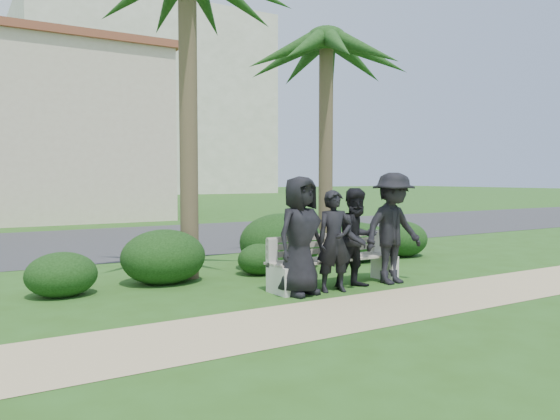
# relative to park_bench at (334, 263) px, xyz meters

# --- Properties ---
(ground) EXTENTS (160.00, 160.00, 0.00)m
(ground) POSITION_rel_park_bench_xyz_m (-0.36, 0.27, -0.37)
(ground) COLOR #284F16
(ground) RESTS_ON ground
(footpath) EXTENTS (30.00, 1.60, 0.01)m
(footpath) POSITION_rel_park_bench_xyz_m (-0.36, -1.53, -0.37)
(footpath) COLOR tan
(footpath) RESTS_ON ground
(asphalt_street) EXTENTS (160.00, 8.00, 0.01)m
(asphalt_street) POSITION_rel_park_bench_xyz_m (-0.36, 8.27, -0.37)
(asphalt_street) COLOR #2D2D30
(asphalt_street) RESTS_ON ground
(stucco_bldg_right) EXTENTS (8.40, 8.40, 7.30)m
(stucco_bldg_right) POSITION_rel_park_bench_xyz_m (-1.36, 18.27, 3.29)
(stucco_bldg_right) COLOR beige
(stucco_bldg_right) RESTS_ON ground
(hotel_tower) EXTENTS (26.00, 18.00, 37.30)m
(hotel_tower) POSITION_rel_park_bench_xyz_m (13.64, 55.27, 13.04)
(hotel_tower) COLOR beige
(hotel_tower) RESTS_ON ground
(park_bench) EXTENTS (2.37, 0.63, 0.82)m
(park_bench) POSITION_rel_park_bench_xyz_m (0.00, 0.00, 0.00)
(park_bench) COLOR gray
(park_bench) RESTS_ON ground
(man_a) EXTENTS (0.99, 0.75, 1.80)m
(man_a) POSITION_rel_park_bench_xyz_m (-0.85, -0.28, 0.53)
(man_a) COLOR black
(man_a) RESTS_ON ground
(man_b) EXTENTS (0.65, 0.51, 1.58)m
(man_b) POSITION_rel_park_bench_xyz_m (-0.27, -0.36, 0.42)
(man_b) COLOR black
(man_b) RESTS_ON ground
(man_c) EXTENTS (0.81, 0.65, 1.61)m
(man_c) POSITION_rel_park_bench_xyz_m (0.22, -0.32, 0.43)
(man_c) COLOR black
(man_c) RESTS_ON ground
(man_d) EXTENTS (1.24, 0.75, 1.86)m
(man_d) POSITION_rel_park_bench_xyz_m (0.97, -0.34, 0.56)
(man_d) COLOR black
(man_d) RESTS_ON ground
(hedge_a) EXTENTS (1.05, 0.87, 0.69)m
(hedge_a) POSITION_rel_park_bench_xyz_m (-3.97, 1.49, -0.03)
(hedge_a) COLOR black
(hedge_a) RESTS_ON ground
(hedge_b) EXTENTS (1.44, 1.19, 0.94)m
(hedge_b) POSITION_rel_park_bench_xyz_m (-2.31, 1.69, 0.10)
(hedge_b) COLOR black
(hedge_b) RESTS_ON ground
(hedge_c) EXTENTS (0.91, 0.75, 0.59)m
(hedge_c) POSITION_rel_park_bench_xyz_m (-0.49, 1.56, -0.08)
(hedge_c) COLOR black
(hedge_c) RESTS_ON ground
(hedge_d) EXTENTS (1.71, 1.42, 1.12)m
(hedge_d) POSITION_rel_park_bench_xyz_m (0.17, 1.94, 0.19)
(hedge_d) COLOR black
(hedge_d) RESTS_ON ground
(hedge_e) EXTENTS (1.27, 1.05, 0.83)m
(hedge_e) POSITION_rel_park_bench_xyz_m (2.22, 1.94, 0.04)
(hedge_e) COLOR black
(hedge_e) RESTS_ON ground
(hedge_f) EXTENTS (1.32, 1.09, 0.86)m
(hedge_f) POSITION_rel_park_bench_xyz_m (2.01, 1.90, 0.06)
(hedge_f) COLOR black
(hedge_f) RESTS_ON ground
(hedge_extra) EXTENTS (1.27, 1.05, 0.83)m
(hedge_extra) POSITION_rel_park_bench_xyz_m (3.34, 1.94, 0.04)
(hedge_extra) COLOR black
(hedge_extra) RESTS_ON ground
(palm_right) EXTENTS (3.00, 3.00, 5.77)m
(palm_right) POSITION_rel_park_bench_xyz_m (1.93, 2.91, 4.43)
(palm_right) COLOR brown
(palm_right) RESTS_ON ground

